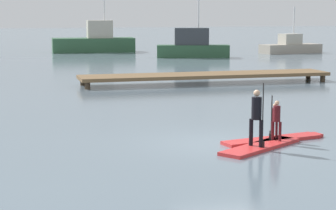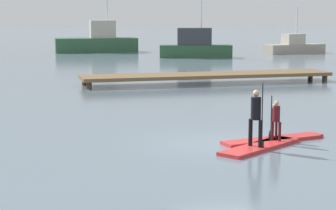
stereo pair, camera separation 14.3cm
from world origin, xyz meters
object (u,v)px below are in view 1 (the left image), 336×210
at_px(fishing_boat_green_midground, 95,41).
at_px(paddler_child_solo, 274,119).
at_px(paddler_adult, 257,114).
at_px(paddleboard_far, 262,146).
at_px(paddleboard_near, 274,139).
at_px(motor_boat_small_navy, 291,47).
at_px(paddler_child_front, 276,118).
at_px(trawler_grey_distant, 193,46).

bearing_deg(fishing_boat_green_midground, paddler_child_solo, -91.29).
bearing_deg(fishing_boat_green_midground, paddler_adult, -92.61).
bearing_deg(paddleboard_far, paddler_adult, -144.71).
relative_size(paddleboard_near, paddleboard_far, 1.13).
relative_size(paddleboard_near, motor_boat_small_navy, 0.58).
distance_m(paddler_child_solo, paddler_child_front, 0.43).
xyz_separation_m(paddler_adult, paddler_child_front, (0.90, 0.63, -0.25)).
bearing_deg(trawler_grey_distant, paddler_child_solo, -103.06).
bearing_deg(fishing_boat_green_midground, paddleboard_far, -92.29).
relative_size(paddleboard_near, paddler_child_front, 2.61).
relative_size(motor_boat_small_navy, trawler_grey_distant, 0.98).
distance_m(paddleboard_near, paddleboard_far, 1.13).
bearing_deg(paddler_adult, trawler_grey_distant, 75.71).
bearing_deg(motor_boat_small_navy, paddler_adult, -117.02).
bearing_deg(paddler_adult, motor_boat_small_navy, 62.98).
bearing_deg(fishing_boat_green_midground, paddler_child_front, -91.44).
bearing_deg(paddler_child_front, paddleboard_far, -145.17).
distance_m(paddler_adult, paddler_child_front, 1.13).
xyz_separation_m(paddleboard_far, paddler_adult, (-0.25, -0.18, 0.98)).
distance_m(paddler_child_front, trawler_grey_distant, 34.46).
height_order(paddler_adult, paddler_child_front, paddler_adult).
relative_size(paddler_child_front, fishing_boat_green_midground, 0.17).
xyz_separation_m(paddler_child_front, trawler_grey_distant, (7.81, 33.56, 0.17)).
bearing_deg(paddler_adult, paddleboard_near, 45.13).
distance_m(paddleboard_near, paddler_child_front, 0.83).
xyz_separation_m(paddler_child_solo, trawler_grey_distant, (7.69, 33.15, 0.26)).
bearing_deg(paddleboard_far, paddler_child_solo, 48.11).
bearing_deg(paddler_adult, paddler_child_front, 34.96).
distance_m(paddler_adult, fishing_boat_green_midground, 42.97).
distance_m(paddler_adult, motor_boat_small_navy, 41.47).
bearing_deg(fishing_boat_green_midground, motor_boat_small_navy, -19.51).
distance_m(paddleboard_far, trawler_grey_distant, 35.05).
height_order(paddleboard_far, paddler_adult, paddler_adult).
distance_m(fishing_boat_green_midground, motor_boat_small_navy, 17.91).
bearing_deg(motor_boat_small_navy, paddler_child_front, -116.29).
relative_size(paddleboard_near, paddler_adult, 1.91).
bearing_deg(trawler_grey_distant, paddler_child_front, -103.10).
bearing_deg(motor_boat_small_navy, paddler_child_solo, -116.40).
relative_size(paddleboard_near, fishing_boat_green_midground, 0.44).
bearing_deg(paddler_adult, paddler_child_solo, 45.40).
relative_size(paddleboard_far, trawler_grey_distant, 0.50).
bearing_deg(paddleboard_near, fishing_boat_green_midground, 88.71).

